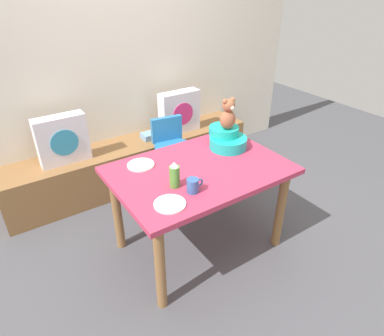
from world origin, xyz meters
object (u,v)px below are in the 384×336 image
Objects in this scene: highchair at (172,148)px; dining_table at (199,180)px; ketchup_bottle at (175,175)px; coffee_mug at (193,185)px; pillow_floral_right at (179,112)px; dinner_plate_near at (170,204)px; book_stack at (151,135)px; teddy_bear at (228,115)px; dinner_plate_far at (141,165)px; pillow_floral_left at (62,140)px; infant_seat_teal at (227,139)px.

dining_table is at bearing -105.41° from highchair.
ketchup_bottle reaches higher than coffee_mug.
highchair is 4.27× the size of ketchup_bottle.
coffee_mug is (-0.21, -0.23, 0.16)m from dining_table.
pillow_floral_right is 1.72m from dinner_plate_near.
dinner_plate_near is (-0.62, -1.45, 0.26)m from book_stack.
teddy_bear reaches higher than book_stack.
pillow_floral_left is at bearing 110.36° from dinner_plate_far.
dinner_plate_far is at bearing -121.03° from book_stack.
highchair reaches higher than book_stack.
pillow_floral_right reaches higher than book_stack.
book_stack is at bearing 79.85° from dining_table.
teddy_bear reaches higher than dining_table.
coffee_mug is at bearing -61.07° from ketchup_bottle.
dinner_plate_near is (-0.41, -0.27, 0.11)m from dining_table.
dining_table reaches higher than book_stack.
book_stack is 1.21m from dining_table.
pillow_floral_right is 2.20× the size of dinner_plate_near.
pillow_floral_left reaches higher than coffee_mug.
ketchup_bottle is 0.39m from dinner_plate_far.
ketchup_bottle is at bearing 50.22° from dinner_plate_near.
highchair is (-0.01, -0.44, 0.03)m from book_stack.
ketchup_bottle is (-0.65, -0.27, 0.02)m from infant_seat_teal.
teddy_bear reaches higher than highchair.
teddy_bear is 0.74m from coffee_mug.
teddy_bear is (0.16, -1.03, 0.53)m from book_stack.
book_stack is at bearing 66.90° from dinner_plate_near.
book_stack is at bearing 98.98° from teddy_bear.
coffee_mug is (-0.42, -1.41, 0.30)m from book_stack.
dinner_plate_near and dinner_plate_far have the same top height.
coffee_mug is (-0.76, -1.39, 0.11)m from pillow_floral_right.
infant_seat_teal reaches higher than dining_table.
highchair is at bearing 41.39° from dinner_plate_far.
pillow_floral_left is 1.47m from coffee_mug.
teddy_bear is at bearing -99.96° from pillow_floral_right.
pillow_floral_left is 2.38× the size of ketchup_bottle.
highchair reaches higher than dinner_plate_far.
teddy_bear is at bearing -43.81° from pillow_floral_left.
ketchup_bottle is (-0.83, -1.27, 0.15)m from pillow_floral_right.
teddy_bear reaches higher than dinner_plate_near.
dinner_plate_far is at bearing 100.06° from ketchup_bottle.
coffee_mug is 0.51m from dinner_plate_far.
pillow_floral_left is 3.67× the size of coffee_mug.
ketchup_bottle is 0.14m from coffee_mug.
infant_seat_teal is at bearing -8.52° from dinner_plate_far.
dining_table is 1.60× the size of highchair.
book_stack is 1.08× the size of ketchup_bottle.
book_stack is at bearing 69.37° from ketchup_bottle.
highchair is 1.21m from dinner_plate_near.
infant_seat_teal is (0.16, -1.03, 0.32)m from book_stack.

